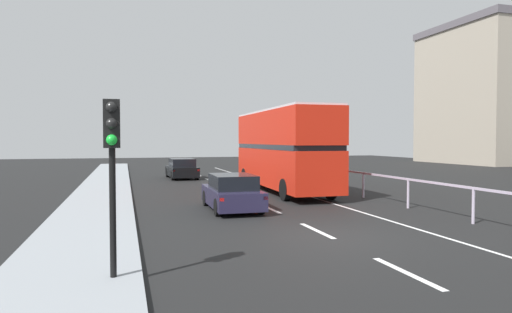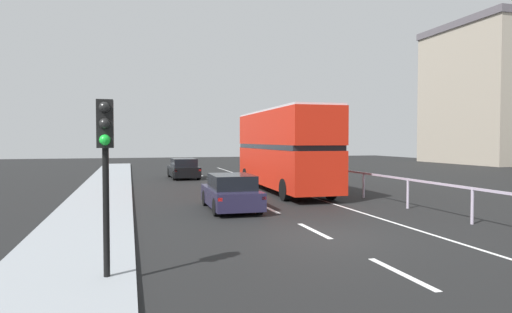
{
  "view_description": "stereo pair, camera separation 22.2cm",
  "coord_description": "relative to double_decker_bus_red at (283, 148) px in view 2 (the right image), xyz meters",
  "views": [
    {
      "loc": [
        -5.53,
        -11.74,
        2.72
      ],
      "look_at": [
        0.44,
        8.67,
        1.95
      ],
      "focal_mm": 31.66,
      "sensor_mm": 36.0,
      "label": 1
    },
    {
      "loc": [
        -5.32,
        -11.8,
        2.72
      ],
      "look_at": [
        0.44,
        8.67,
        1.95
      ],
      "focal_mm": 31.66,
      "sensor_mm": 36.0,
      "label": 2
    }
  ],
  "objects": [
    {
      "name": "ground_plane",
      "position": [
        -2.56,
        -10.88,
        -2.35
      ],
      "size": [
        74.1,
        120.0,
        0.1
      ],
      "primitive_type": "cube",
      "color": "black"
    },
    {
      "name": "double_decker_bus_red",
      "position": [
        0.0,
        0.0,
        0.0
      ],
      "size": [
        2.69,
        10.67,
        4.3
      ],
      "rotation": [
        0.0,
        0.0,
        -0.02
      ],
      "color": "red",
      "rests_on": "ground"
    },
    {
      "name": "hatchback_car_near",
      "position": [
        -4.08,
        -5.56,
        -1.63
      ],
      "size": [
        1.86,
        4.09,
        1.39
      ],
      "rotation": [
        0.0,
        0.0,
        -0.02
      ],
      "color": "#231F3A",
      "rests_on": "ground"
    },
    {
      "name": "near_sidewalk_kerb",
      "position": [
        -9.17,
        -10.88,
        -2.23
      ],
      "size": [
        2.78,
        80.0,
        0.14
      ],
      "primitive_type": "cube",
      "color": "gray",
      "rests_on": "ground"
    },
    {
      "name": "traffic_signal_pole",
      "position": [
        -8.31,
        -13.81,
        0.34
      ],
      "size": [
        0.3,
        0.42,
        3.33
      ],
      "color": "black",
      "rests_on": "near_sidewalk_kerb"
    },
    {
      "name": "sedan_car_ahead",
      "position": [
        -4.18,
        9.54,
        -1.62
      ],
      "size": [
        1.96,
        4.3,
        1.42
      ],
      "rotation": [
        0.0,
        0.0,
        0.03
      ],
      "color": "black",
      "rests_on": "ground"
    },
    {
      "name": "bridge_side_railing",
      "position": [
        2.77,
        -1.88,
        -1.34
      ],
      "size": [
        0.1,
        42.0,
        1.2
      ],
      "color": "#B8AAC1",
      "rests_on": "ground"
    },
    {
      "name": "lane_paint_markings",
      "position": [
        -0.76,
        -2.53,
        -2.3
      ],
      "size": [
        3.19,
        46.0,
        0.01
      ],
      "color": "silver",
      "rests_on": "ground"
    }
  ]
}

